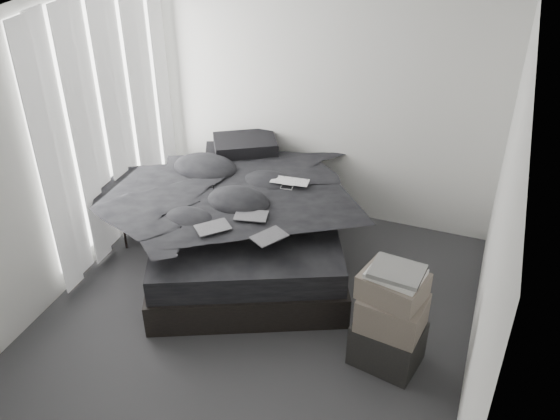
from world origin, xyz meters
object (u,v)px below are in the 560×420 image
(bed, at_px, (246,241))
(laptop, at_px, (288,177))
(box_lower, at_px, (387,343))
(side_stand, at_px, (139,214))

(bed, xyz_separation_m, laptop, (0.36, 0.22, 0.68))
(box_lower, bearing_deg, bed, 149.73)
(side_stand, bearing_deg, bed, 8.74)
(bed, bearing_deg, laptop, 7.50)
(laptop, bearing_deg, side_stand, -170.87)
(bed, height_order, side_stand, side_stand)
(side_stand, distance_m, box_lower, 2.83)
(laptop, xyz_separation_m, side_stand, (-1.46, -0.39, -0.51))
(bed, bearing_deg, side_stand, 164.89)
(bed, relative_size, box_lower, 4.45)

